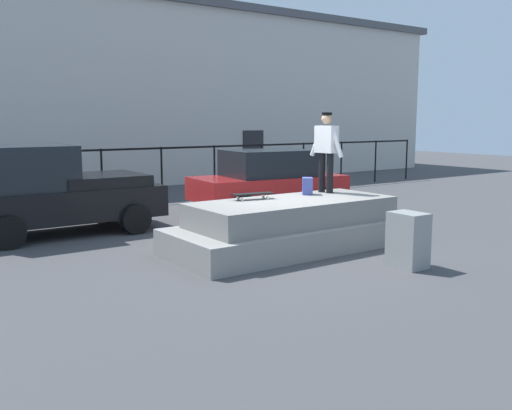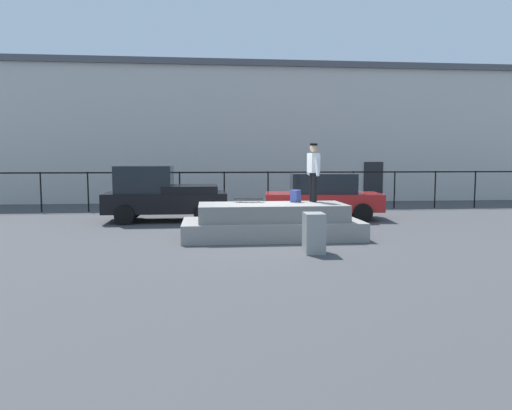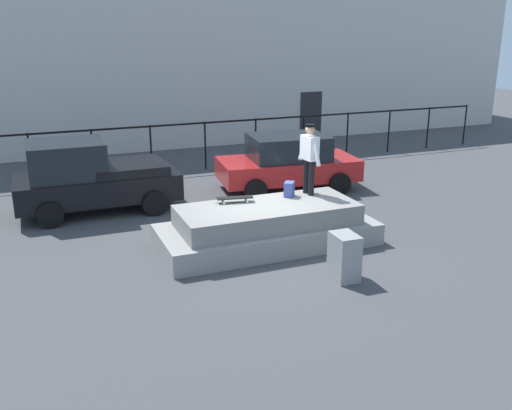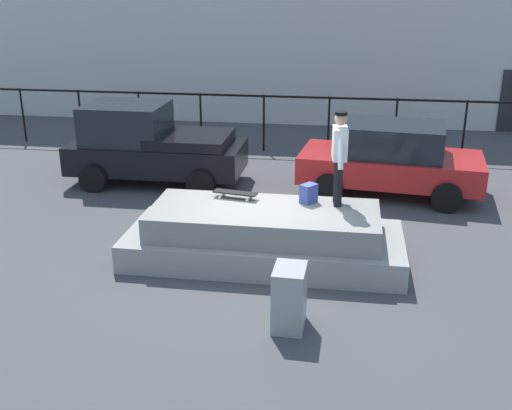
# 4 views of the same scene
# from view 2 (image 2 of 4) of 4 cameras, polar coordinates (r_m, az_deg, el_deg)

# --- Properties ---
(ground_plane) EXTENTS (60.00, 60.00, 0.00)m
(ground_plane) POSITION_cam_2_polar(r_m,az_deg,el_deg) (13.21, 1.37, -3.80)
(ground_plane) COLOR #424244
(concrete_ledge) EXTENTS (4.81, 2.00, 0.93)m
(concrete_ledge) POSITION_cam_2_polar(r_m,az_deg,el_deg) (12.99, 1.91, -2.09)
(concrete_ledge) COLOR gray
(concrete_ledge) RESTS_ON ground_plane
(skateboarder) EXTENTS (0.28, 0.89, 1.64)m
(skateboarder) POSITION_cam_2_polar(r_m,az_deg,el_deg) (13.54, 6.85, 4.37)
(skateboarder) COLOR black
(skateboarder) RESTS_ON concrete_ledge
(skateboard) EXTENTS (0.83, 0.34, 0.12)m
(skateboard) POSITION_cam_2_polar(r_m,az_deg,el_deg) (13.33, -0.88, 0.74)
(skateboard) COLOR black
(skateboard) RESTS_ON concrete_ledge
(backpack) EXTENTS (0.33, 0.34, 0.34)m
(backpack) POSITION_cam_2_polar(r_m,az_deg,el_deg) (13.47, 4.74, 1.07)
(backpack) COLOR #3F4C99
(backpack) RESTS_ON concrete_ledge
(car_black_pickup_near) EXTENTS (4.13, 2.08, 1.90)m
(car_black_pickup_near) POSITION_cam_2_polar(r_m,az_deg,el_deg) (16.81, -11.16, 1.27)
(car_black_pickup_near) COLOR black
(car_black_pickup_near) RESTS_ON ground_plane
(car_red_sedan_mid) EXTENTS (4.24, 2.48, 1.63)m
(car_red_sedan_mid) POSITION_cam_2_polar(r_m,az_deg,el_deg) (17.27, 7.91, 1.11)
(car_red_sedan_mid) COLOR #B21E1E
(car_red_sedan_mid) RESTS_ON ground_plane
(utility_box) EXTENTS (0.46, 0.61, 0.91)m
(utility_box) POSITION_cam_2_polar(r_m,az_deg,el_deg) (10.96, 6.90, -3.33)
(utility_box) COLOR gray
(utility_box) RESTS_ON ground_plane
(fence_row) EXTENTS (24.06, 0.06, 1.62)m
(fence_row) POSITION_cam_2_polar(r_m,az_deg,el_deg) (20.11, -1.17, 2.62)
(fence_row) COLOR black
(fence_row) RESTS_ON ground_plane
(warehouse_building) EXTENTS (34.54, 6.90, 6.94)m
(warehouse_building) POSITION_cam_2_polar(r_m,az_deg,el_deg) (26.96, -2.39, 8.32)
(warehouse_building) COLOR beige
(warehouse_building) RESTS_ON ground_plane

